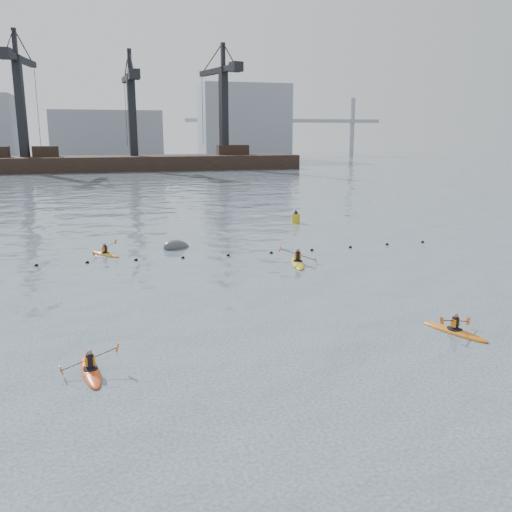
{
  "coord_description": "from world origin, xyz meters",
  "views": [
    {
      "loc": [
        -6.69,
        -12.08,
        8.03
      ],
      "look_at": [
        -0.51,
        9.96,
        2.8
      ],
      "focal_mm": 38.0,
      "sensor_mm": 36.0,
      "label": 1
    }
  ],
  "objects_px": {
    "kayaker_4": "(455,331)",
    "mooring_buoy": "(177,248)",
    "kayaker_0": "(91,370)",
    "nav_buoy": "(296,218)",
    "kayaker_3": "(298,262)",
    "kayaker_5": "(105,254)"
  },
  "relations": [
    {
      "from": "kayaker_3",
      "to": "kayaker_5",
      "type": "distance_m",
      "value": 13.03
    },
    {
      "from": "kayaker_3",
      "to": "kayaker_4",
      "type": "relative_size",
      "value": 1.19
    },
    {
      "from": "kayaker_0",
      "to": "nav_buoy",
      "type": "relative_size",
      "value": 2.16
    },
    {
      "from": "mooring_buoy",
      "to": "nav_buoy",
      "type": "distance_m",
      "value": 14.33
    },
    {
      "from": "kayaker_5",
      "to": "kayaker_0",
      "type": "bearing_deg",
      "value": -128.67
    },
    {
      "from": "kayaker_3",
      "to": "kayaker_4",
      "type": "xyz_separation_m",
      "value": [
        2.13,
        -13.0,
        -0.02
      ]
    },
    {
      "from": "kayaker_3",
      "to": "nav_buoy",
      "type": "xyz_separation_m",
      "value": [
        5.23,
        14.97,
        0.31
      ]
    },
    {
      "from": "kayaker_4",
      "to": "nav_buoy",
      "type": "distance_m",
      "value": 28.14
    },
    {
      "from": "kayaker_0",
      "to": "kayaker_5",
      "type": "xyz_separation_m",
      "value": [
        0.62,
        18.86,
        -0.0
      ]
    },
    {
      "from": "kayaker_0",
      "to": "nav_buoy",
      "type": "distance_m",
      "value": 32.9
    },
    {
      "from": "kayaker_0",
      "to": "kayaker_4",
      "type": "bearing_deg",
      "value": -8.53
    },
    {
      "from": "kayaker_5",
      "to": "kayaker_3",
      "type": "bearing_deg",
      "value": -63.94
    },
    {
      "from": "kayaker_0",
      "to": "nav_buoy",
      "type": "bearing_deg",
      "value": 49.77
    },
    {
      "from": "kayaker_3",
      "to": "mooring_buoy",
      "type": "relative_size",
      "value": 1.59
    },
    {
      "from": "mooring_buoy",
      "to": "kayaker_4",
      "type": "bearing_deg",
      "value": -66.26
    },
    {
      "from": "kayaker_4",
      "to": "mooring_buoy",
      "type": "distance_m",
      "value": 21.83
    },
    {
      "from": "kayaker_3",
      "to": "kayaker_5",
      "type": "bearing_deg",
      "value": 166.85
    },
    {
      "from": "kayaker_5",
      "to": "mooring_buoy",
      "type": "xyz_separation_m",
      "value": [
        4.93,
        1.04,
        -0.09
      ]
    },
    {
      "from": "kayaker_5",
      "to": "mooring_buoy",
      "type": "relative_size",
      "value": 1.18
    },
    {
      "from": "kayaker_3",
      "to": "nav_buoy",
      "type": "height_order",
      "value": "nav_buoy"
    },
    {
      "from": "kayaker_3",
      "to": "nav_buoy",
      "type": "bearing_deg",
      "value": 84.74
    },
    {
      "from": "kayaker_3",
      "to": "mooring_buoy",
      "type": "xyz_separation_m",
      "value": [
        -6.66,
        6.98,
        -0.11
      ]
    }
  ]
}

